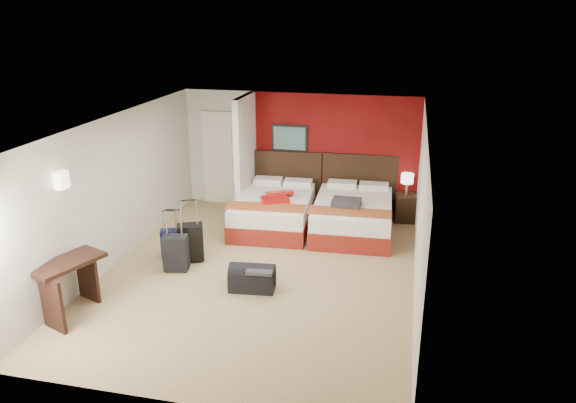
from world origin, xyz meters
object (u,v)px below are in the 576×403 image
(bed_right, at_px, (353,217))
(bed_left, at_px, (274,212))
(suitcase_black, at_px, (191,244))
(suitcase_charcoal, at_px, (176,254))
(suitcase_navy, at_px, (171,244))
(duffel_bag, at_px, (252,279))
(desk, at_px, (71,288))
(nightstand, at_px, (405,208))
(table_lamp, at_px, (407,184))
(red_suitcase_open, at_px, (277,197))

(bed_right, bearing_deg, bed_left, 179.87)
(suitcase_black, relative_size, suitcase_charcoal, 1.08)
(suitcase_navy, distance_m, duffel_bag, 1.91)
(suitcase_charcoal, height_order, desk, desk)
(bed_left, distance_m, suitcase_navy, 2.26)
(desk, bearing_deg, duffel_bag, 49.66)
(bed_right, bearing_deg, nightstand, 37.76)
(suitcase_black, bearing_deg, duffel_bag, -52.68)
(suitcase_black, distance_m, suitcase_charcoal, 0.42)
(bed_right, height_order, suitcase_black, suitcase_black)
(bed_right, xyz_separation_m, suitcase_black, (-2.57, -1.91, 0.00))
(bed_right, height_order, table_lamp, table_lamp)
(bed_right, xyz_separation_m, red_suitcase_open, (-1.47, -0.16, 0.35))
(desk, bearing_deg, red_suitcase_open, 82.03)
(red_suitcase_open, distance_m, suitcase_navy, 2.29)
(nightstand, relative_size, desk, 0.57)
(bed_right, xyz_separation_m, nightstand, (0.98, 0.83, -0.03))
(suitcase_black, relative_size, desk, 0.64)
(bed_left, relative_size, table_lamp, 4.70)
(bed_right, relative_size, nightstand, 3.73)
(red_suitcase_open, distance_m, nightstand, 2.67)
(bed_left, relative_size, red_suitcase_open, 2.90)
(bed_right, bearing_deg, duffel_bag, -117.65)
(red_suitcase_open, distance_m, suitcase_charcoal, 2.50)
(suitcase_charcoal, distance_m, duffel_bag, 1.46)
(bed_right, distance_m, nightstand, 1.28)
(suitcase_black, bearing_deg, nightstand, 14.97)
(desk, bearing_deg, bed_right, 68.88)
(bed_left, bearing_deg, bed_right, -1.52)
(bed_left, bearing_deg, suitcase_charcoal, -119.83)
(table_lamp, height_order, duffel_bag, table_lamp)
(bed_right, relative_size, suitcase_navy, 4.45)
(nightstand, bearing_deg, suitcase_charcoal, -145.75)
(suitcase_charcoal, height_order, duffel_bag, suitcase_charcoal)
(table_lamp, relative_size, suitcase_black, 0.69)
(bed_left, bearing_deg, nightstand, 15.47)
(bed_left, height_order, table_lamp, table_lamp)
(red_suitcase_open, xyz_separation_m, desk, (-2.09, -3.75, -0.25))
(table_lamp, height_order, suitcase_black, table_lamp)
(suitcase_black, xyz_separation_m, suitcase_navy, (-0.41, 0.08, -0.08))
(red_suitcase_open, xyz_separation_m, suitcase_charcoal, (-1.20, -2.16, -0.37))
(nightstand, height_order, table_lamp, table_lamp)
(red_suitcase_open, xyz_separation_m, duffel_bag, (0.21, -2.50, -0.49))
(suitcase_charcoal, bearing_deg, suitcase_navy, 111.04)
(nightstand, xyz_separation_m, suitcase_black, (-3.55, -2.74, 0.04))
(suitcase_black, bearing_deg, suitcase_charcoal, -126.49)
(bed_left, height_order, suitcase_black, suitcase_black)
(duffel_bag, bearing_deg, suitcase_black, 144.31)
(desk, bearing_deg, suitcase_charcoal, 82.11)
(red_suitcase_open, height_order, duffel_bag, red_suitcase_open)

